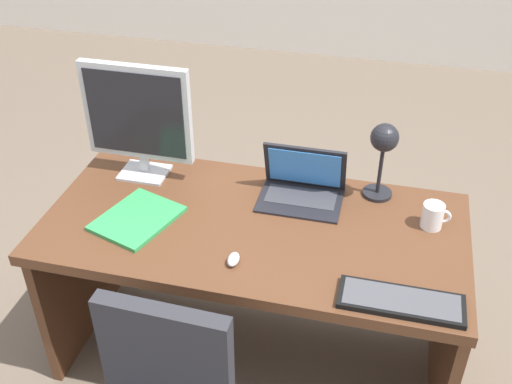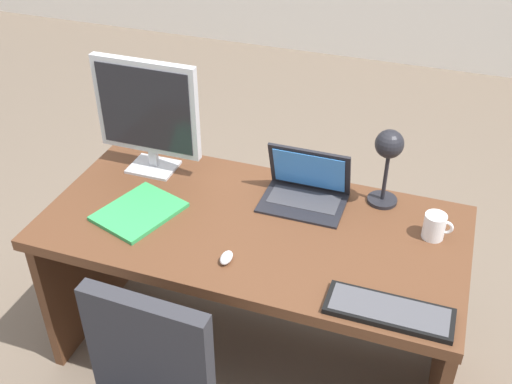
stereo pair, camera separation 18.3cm
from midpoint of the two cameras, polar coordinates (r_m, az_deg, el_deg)
The scene contains 9 objects.
ground at distance 3.98m, azimuth 3.70°, elevation 1.37°, with size 12.00×12.00×0.00m, color #6B5B4C.
desk at distance 2.52m, azimuth -2.07°, elevation -5.99°, with size 1.63×0.80×0.75m.
monitor at distance 2.56m, azimuth -13.02°, elevation 6.86°, with size 0.46×0.16×0.50m.
laptop at distance 2.47m, azimuth 2.29°, elevation 0.95°, with size 0.33×0.24×0.22m.
keyboard at distance 2.06m, azimuth 10.88°, elevation -10.06°, with size 0.41×0.15×0.02m.
mouse at distance 2.18m, azimuth -4.54°, elevation -6.35°, with size 0.04×0.07×0.03m.
desk_lamp at distance 2.39m, azimuth 9.66°, elevation 4.13°, with size 0.12×0.14×0.34m.
book at distance 2.43m, azimuth -13.14°, elevation -2.48°, with size 0.34×0.37×0.02m.
coffee_mug at distance 2.38m, azimuth 14.09°, elevation -2.23°, with size 0.11×0.08×0.10m.
Camera 1 is at (0.45, -1.81, 2.19)m, focal length 42.92 mm.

